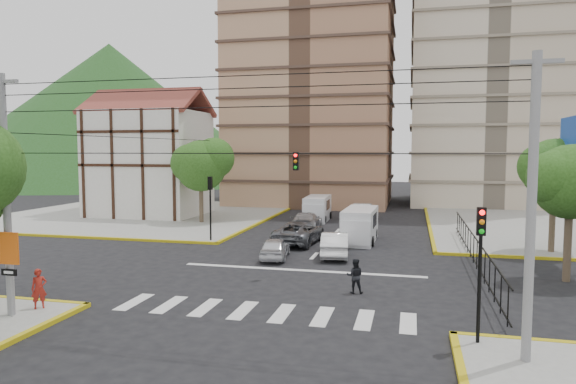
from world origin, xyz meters
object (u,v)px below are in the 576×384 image
(traffic_light_se, at_px, (480,252))
(car_white_front_right, at_px, (335,244))
(traffic_light_nw, at_px, (210,197))
(van_right_lane, at_px, (360,226))
(van_left_lane, at_px, (317,209))
(pedestrian_sw_corner, at_px, (39,289))
(car_silver_front_left, at_px, (275,248))
(pedestrian_crosswalk, at_px, (355,276))
(district_sign, at_px, (9,256))

(traffic_light_se, distance_m, car_white_front_right, 14.75)
(traffic_light_se, bearing_deg, traffic_light_nw, 135.00)
(van_right_lane, bearing_deg, van_left_lane, 117.59)
(van_right_lane, distance_m, pedestrian_sw_corner, 21.14)
(pedestrian_sw_corner, bearing_deg, car_silver_front_left, 16.44)
(car_silver_front_left, bearing_deg, pedestrian_crosswalk, 123.72)
(traffic_light_nw, bearing_deg, traffic_light_se, -45.00)
(traffic_light_se, height_order, van_left_lane, traffic_light_se)
(van_left_lane, relative_size, pedestrian_crosswalk, 3.18)
(van_right_lane, bearing_deg, traffic_light_se, -70.96)
(district_sign, relative_size, pedestrian_sw_corner, 2.04)
(traffic_light_nw, distance_m, district_sign, 17.08)
(van_right_lane, xyz_separation_m, van_left_lane, (-4.79, 9.85, -0.06))
(traffic_light_se, distance_m, pedestrian_crosswalk, 7.40)
(van_right_lane, relative_size, pedestrian_sw_corner, 3.31)
(traffic_light_se, xyz_separation_m, district_sign, (-16.60, -1.44, -0.66))
(traffic_light_se, bearing_deg, district_sign, -175.05)
(district_sign, bearing_deg, traffic_light_nw, 86.64)
(pedestrian_sw_corner, bearing_deg, traffic_light_nw, 42.48)
(district_sign, xyz_separation_m, pedestrian_sw_corner, (0.28, 1.17, -1.52))
(traffic_light_se, bearing_deg, pedestrian_sw_corner, -179.04)
(district_sign, relative_size, car_white_front_right, 0.71)
(traffic_light_se, relative_size, car_white_front_right, 0.98)
(traffic_light_se, distance_m, pedestrian_sw_corner, 16.47)
(van_right_lane, bearing_deg, district_sign, -117.86)
(car_white_front_right, bearing_deg, pedestrian_crosswalk, 98.03)
(car_silver_front_left, relative_size, pedestrian_crosswalk, 2.40)
(traffic_light_se, xyz_separation_m, pedestrian_sw_corner, (-16.32, -0.27, -2.18))
(traffic_light_se, distance_m, car_silver_front_left, 15.37)
(car_white_front_right, bearing_deg, district_sign, 48.41)
(van_right_lane, bearing_deg, car_silver_front_left, -121.84)
(car_silver_front_left, bearing_deg, van_left_lane, -95.49)
(car_silver_front_left, xyz_separation_m, car_white_front_right, (3.32, 1.49, 0.10))
(district_sign, xyz_separation_m, car_white_front_right, (10.02, 14.42, -1.71))
(traffic_light_se, relative_size, van_right_lane, 0.85)
(district_sign, bearing_deg, traffic_light_se, 4.95)
(pedestrian_crosswalk, bearing_deg, car_silver_front_left, -54.23)
(traffic_light_se, relative_size, pedestrian_sw_corner, 2.81)
(pedestrian_sw_corner, distance_m, pedestrian_crosswalk, 13.04)
(traffic_light_se, distance_m, van_right_lane, 18.92)
(car_silver_front_left, bearing_deg, pedestrian_sw_corner, 54.09)
(car_white_front_right, bearing_deg, van_left_lane, -82.32)
(district_sign, distance_m, van_right_lane, 22.33)
(district_sign, relative_size, car_silver_front_left, 0.86)
(van_left_lane, height_order, pedestrian_crosswalk, van_left_lane)
(van_right_lane, relative_size, pedestrian_crosswalk, 3.35)
(traffic_light_nw, distance_m, van_right_lane, 10.45)
(traffic_light_se, xyz_separation_m, van_right_lane, (-5.62, 17.96, -1.99))
(van_left_lane, bearing_deg, pedestrian_crosswalk, -77.09)
(van_right_lane, relative_size, van_left_lane, 1.05)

